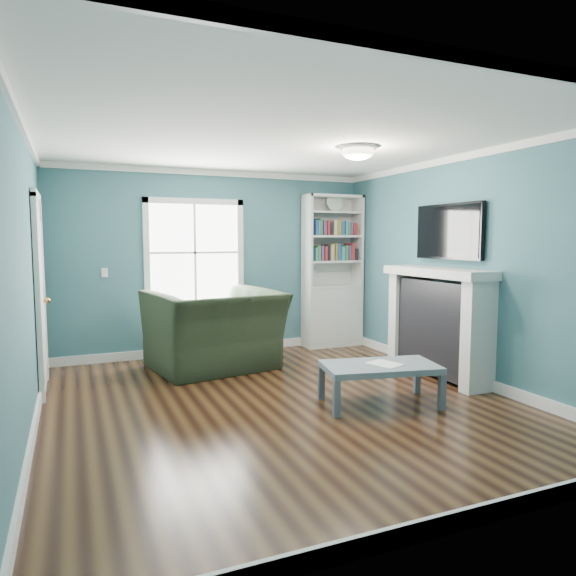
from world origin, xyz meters
name	(u,v)px	position (x,y,z in m)	size (l,w,h in m)	color
floor	(282,403)	(0.00, 0.00, 0.00)	(5.00, 5.00, 0.00)	black
room_walls	(282,245)	(0.00, 0.00, 1.58)	(5.00, 5.00, 5.00)	#38616B
trim	(282,280)	(0.00, 0.00, 1.24)	(4.50, 5.00, 2.60)	white
window	(195,253)	(-0.30, 2.49, 1.45)	(1.40, 0.06, 1.50)	white
bookshelf	(332,286)	(1.77, 2.30, 0.92)	(0.90, 0.35, 2.31)	silver
fireplace	(438,324)	(2.08, 0.20, 0.64)	(0.44, 1.58, 1.30)	black
tv	(449,232)	(2.20, 0.20, 1.72)	(0.06, 1.10, 0.65)	black
door	(40,292)	(-2.22, 1.40, 1.07)	(0.12, 0.98, 2.17)	silver
ceiling_fixture	(358,151)	(0.90, 0.10, 2.55)	(0.38, 0.38, 0.15)	white
light_switch	(105,273)	(-1.50, 2.48, 1.20)	(0.08, 0.01, 0.12)	white
recliner	(214,317)	(-0.27, 1.60, 0.66)	(1.52, 0.99, 1.33)	black
coffee_table	(380,369)	(0.88, -0.41, 0.35)	(1.21, 0.82, 0.40)	#525863
paper_sheet	(385,364)	(0.92, -0.42, 0.41)	(0.24, 0.31, 0.00)	white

